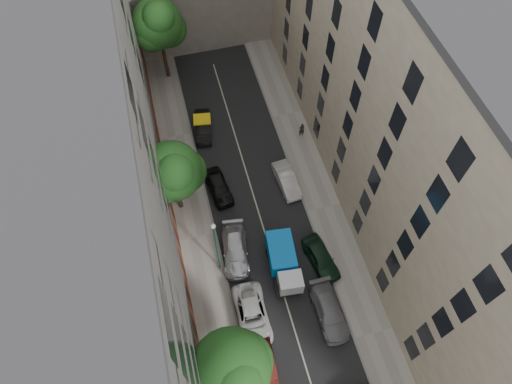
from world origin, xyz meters
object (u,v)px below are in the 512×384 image
object	(u,v)px
car_left_5	(203,127)
car_right_2	(321,258)
tree_far	(159,26)
car_right_1	(329,311)
car_left_3	(235,250)
car_left_2	(252,315)
tree_mid	(174,173)
car_left_1	(266,367)
tarp_truck	(284,262)
car_left_4	(219,187)
car_right_3	(287,180)
lamp_post	(216,243)
pedestrian	(302,129)
tree_near	(233,371)

from	to	relation	value
car_left_5	car_right_2	size ratio (longest dim) A/B	0.97
tree_far	car_right_1	bearing A→B (deg)	-74.77
car_right_1	car_right_2	bearing A→B (deg)	78.74
car_left_3	car_right_1	xyz separation A→B (m)	(5.60, -6.60, -0.01)
car_left_2	tree_mid	size ratio (longest dim) A/B	0.65
car_left_1	car_left_3	bearing A→B (deg)	93.83
car_left_3	car_left_5	size ratio (longest dim) A/B	1.20
tarp_truck	car_left_3	distance (m)	4.02
car_left_2	car_left_3	xyz separation A→B (m)	(0.00, 5.44, 0.02)
tree_mid	car_left_4	bearing A→B (deg)	13.52
tarp_truck	car_left_3	bearing A→B (deg)	153.43
car_left_2	car_right_1	distance (m)	5.72
car_right_3	tree_mid	world-z (taller)	tree_mid
car_left_2	car_left_4	size ratio (longest dim) A/B	1.21
car_left_4	tree_far	world-z (taller)	tree_far
car_right_2	tree_mid	bearing A→B (deg)	132.74
car_left_2	car_right_1	xyz separation A→B (m)	(5.60, -1.16, 0.01)
car_left_4	tarp_truck	bearing A→B (deg)	-75.28
lamp_post	car_left_4	bearing A→B (deg)	78.10
car_left_3	tree_mid	size ratio (longest dim) A/B	0.64
pedestrian	car_left_3	bearing A→B (deg)	47.23
car_left_3	car_left_5	xyz separation A→B (m)	(0.00, 13.20, -0.04)
car_left_1	car_left_4	distance (m)	15.38
lamp_post	tree_mid	bearing A→B (deg)	107.10
tree_far	lamp_post	size ratio (longest dim) A/B	1.28
tarp_truck	pedestrian	world-z (taller)	tarp_truck
car_left_2	tree_far	distance (m)	27.41
car_left_2	car_right_2	xyz separation A→B (m)	(6.40, 3.04, 0.03)
car_left_2	car_right_2	size ratio (longest dim) A/B	1.18
car_left_2	car_left_3	size ratio (longest dim) A/B	1.02
tree_mid	car_left_1	bearing A→B (deg)	-76.89
tarp_truck	tree_mid	bearing A→B (deg)	138.04
car_right_3	tree_far	bearing A→B (deg)	111.43
car_left_5	pedestrian	size ratio (longest dim) A/B	2.69
car_left_2	car_left_4	world-z (taller)	car_left_4
car_left_2	car_left_4	distance (m)	11.62
car_left_3	tree_near	distance (m)	10.64
car_right_2	tree_far	world-z (taller)	tree_far
car_left_2	car_right_3	size ratio (longest dim) A/B	1.23
tree_near	tree_far	bearing A→B (deg)	89.49
car_left_5	lamp_post	xyz separation A→B (m)	(-1.48, -14.05, 3.77)
car_left_2	lamp_post	bearing A→B (deg)	109.40
car_left_1	car_right_3	distance (m)	15.75
tarp_truck	lamp_post	xyz separation A→B (m)	(-4.84, 1.31, 3.21)
tarp_truck	tree_far	bearing A→B (deg)	108.99
car_left_2	tree_near	xyz separation A→B (m)	(-2.27, -4.17, 3.99)
car_left_5	tree_far	bearing A→B (deg)	112.64
tree_mid	car_right_3	bearing A→B (deg)	0.19
car_left_1	tree_far	xyz separation A→B (m)	(-2.00, 30.50, 5.74)
car_left_5	car_right_3	xyz separation A→B (m)	(5.93, -7.80, -0.01)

